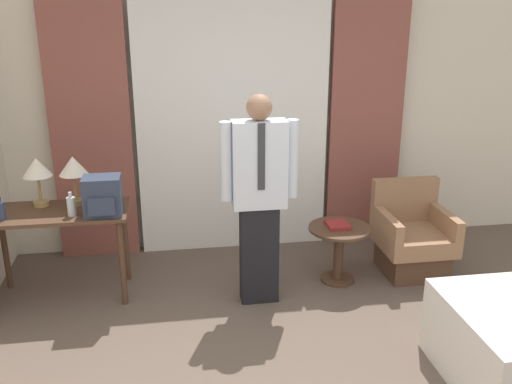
{
  "coord_description": "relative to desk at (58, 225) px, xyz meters",
  "views": [
    {
      "loc": [
        -0.62,
        -2.81,
        2.43
      ],
      "look_at": [
        0.02,
        1.3,
        1.02
      ],
      "focal_mm": 40.0,
      "sensor_mm": 36.0,
      "label": 1
    }
  ],
  "objects": [
    {
      "name": "table_lamp_left",
      "position": [
        -0.14,
        0.14,
        0.44
      ],
      "size": [
        0.24,
        0.24,
        0.42
      ],
      "color": "#9E7F47",
      "rests_on": "desk"
    },
    {
      "name": "wall_back",
      "position": [
        1.56,
        0.96,
        0.69
      ],
      "size": [
        10.0,
        0.06,
        2.7
      ],
      "color": "silver",
      "rests_on": "ground_plane"
    },
    {
      "name": "armchair",
      "position": [
        3.12,
        0.0,
        -0.35
      ],
      "size": [
        0.63,
        0.65,
        0.83
      ],
      "color": "#4C3323",
      "rests_on": "ground_plane"
    },
    {
      "name": "table_lamp_right",
      "position": [
        0.14,
        0.14,
        0.44
      ],
      "size": [
        0.24,
        0.24,
        0.42
      ],
      "color": "#9E7F47",
      "rests_on": "desk"
    },
    {
      "name": "bottle_by_lamp",
      "position": [
        0.15,
        -0.13,
        0.21
      ],
      "size": [
        0.07,
        0.07,
        0.2
      ],
      "color": "silver",
      "rests_on": "desk"
    },
    {
      "name": "side_table",
      "position": [
        2.39,
        -0.09,
        -0.3
      ],
      "size": [
        0.55,
        0.55,
        0.52
      ],
      "color": "#4C3323",
      "rests_on": "ground_plane"
    },
    {
      "name": "curtain_sheer_center",
      "position": [
        1.56,
        0.83,
        0.63
      ],
      "size": [
        1.86,
        0.06,
        2.58
      ],
      "color": "white",
      "rests_on": "ground_plane"
    },
    {
      "name": "book",
      "position": [
        2.38,
        -0.07,
        -0.12
      ],
      "size": [
        0.2,
        0.22,
        0.03
      ],
      "color": "maroon",
      "rests_on": "side_table"
    },
    {
      "name": "bottle_near_edge",
      "position": [
        -0.39,
        -0.13,
        0.2
      ],
      "size": [
        0.08,
        0.08,
        0.19
      ],
      "color": "#2D3851",
      "rests_on": "desk"
    },
    {
      "name": "desk",
      "position": [
        0.0,
        0.0,
        0.0
      ],
      "size": [
        1.15,
        0.57,
        0.78
      ],
      "color": "#4C3323",
      "rests_on": "ground_plane"
    },
    {
      "name": "curtain_drape_left",
      "position": [
        0.22,
        0.83,
        0.63
      ],
      "size": [
        0.75,
        0.06,
        2.58
      ],
      "color": "brown",
      "rests_on": "ground_plane"
    },
    {
      "name": "person",
      "position": [
        1.63,
        -0.32,
        0.3
      ],
      "size": [
        0.62,
        0.21,
        1.75
      ],
      "color": "black",
      "rests_on": "ground_plane"
    },
    {
      "name": "backpack",
      "position": [
        0.4,
        -0.15,
        0.28
      ],
      "size": [
        0.3,
        0.26,
        0.32
      ],
      "color": "#2D384C",
      "rests_on": "desk"
    },
    {
      "name": "curtain_drape_right",
      "position": [
        2.91,
        0.83,
        0.63
      ],
      "size": [
        0.75,
        0.06,
        2.58
      ],
      "color": "brown",
      "rests_on": "ground_plane"
    }
  ]
}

